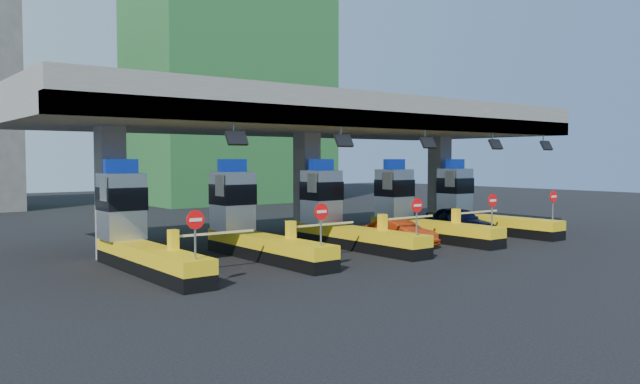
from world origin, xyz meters
TOP-DOWN VIEW (x-y plane):
  - ground at (0.00, 0.00)m, footprint 120.00×120.00m
  - toll_canopy at (0.00, 2.87)m, footprint 28.00×12.09m
  - toll_lane_far_left at (-10.00, 0.28)m, footprint 4.43×8.00m
  - toll_lane_left at (-5.00, 0.28)m, footprint 4.43×8.00m
  - toll_lane_center at (0.00, 0.28)m, footprint 4.43×8.00m
  - toll_lane_right at (5.00, 0.28)m, footprint 4.43×8.00m
  - toll_lane_far_right at (10.00, 0.28)m, footprint 4.43×8.00m
  - bg_building_scaffold at (12.00, 32.00)m, footprint 18.00×12.00m
  - van at (8.07, -0.12)m, footprint 2.62×4.74m
  - red_car at (2.29, -1.34)m, footprint 1.72×3.92m

SIDE VIEW (x-z plane):
  - ground at x=0.00m, z-range 0.00..0.00m
  - red_car at x=2.29m, z-range 0.00..1.25m
  - van at x=8.07m, z-range 0.00..1.52m
  - toll_lane_far_left at x=-10.00m, z-range -0.68..3.47m
  - toll_lane_left at x=-5.00m, z-range -0.68..3.47m
  - toll_lane_center at x=0.00m, z-range -0.68..3.47m
  - toll_lane_right at x=5.00m, z-range -0.68..3.47m
  - toll_lane_far_right at x=10.00m, z-range -0.68..3.47m
  - toll_canopy at x=0.00m, z-range 2.63..9.63m
  - bg_building_scaffold at x=12.00m, z-range 0.00..28.00m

